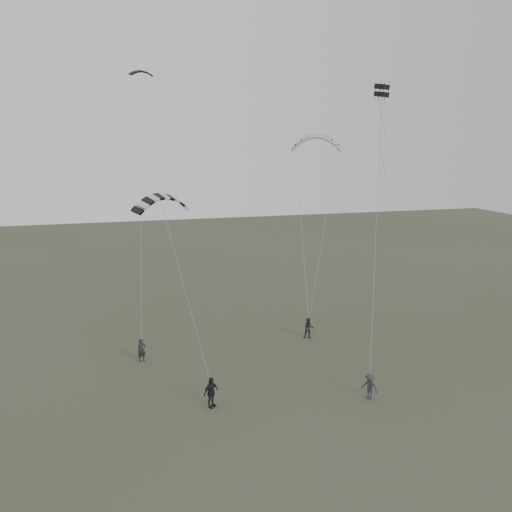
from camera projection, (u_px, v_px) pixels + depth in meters
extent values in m
plane|color=#3A412D|center=(260.00, 400.00, 27.70)|extent=(140.00, 140.00, 0.00)
imported|color=black|center=(142.00, 350.00, 32.54)|extent=(0.65, 0.53, 1.54)
imported|color=#28282D|center=(309.00, 328.00, 36.41)|extent=(0.88, 0.76, 1.53)
imported|color=black|center=(211.00, 392.00, 26.81)|extent=(1.07, 0.89, 1.71)
imported|color=#2D2E33|center=(370.00, 386.00, 27.68)|extent=(1.02, 1.11, 1.50)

